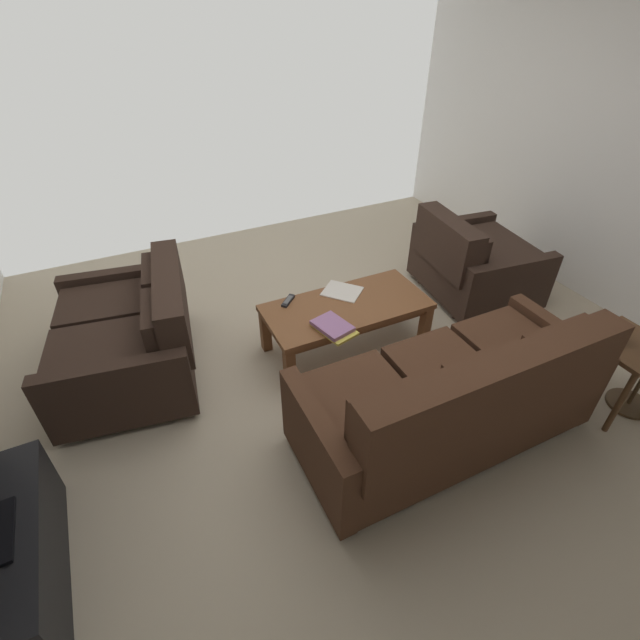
# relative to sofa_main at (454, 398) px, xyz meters

# --- Properties ---
(ground_plane) EXTENTS (4.94, 5.02, 0.01)m
(ground_plane) POSITION_rel_sofa_main_xyz_m (0.23, -0.93, -0.38)
(ground_plane) COLOR #B7A88E
(wall_left) EXTENTS (0.12, 5.02, 2.81)m
(wall_left) POSITION_rel_sofa_main_xyz_m (-2.24, -0.93, 1.03)
(wall_left) COLOR white
(wall_left) RESTS_ON ground
(sofa_main) EXTENTS (1.81, 0.79, 0.87)m
(sofa_main) POSITION_rel_sofa_main_xyz_m (0.00, 0.00, 0.00)
(sofa_main) COLOR black
(sofa_main) RESTS_ON ground
(loveseat_near) EXTENTS (1.07, 1.34, 0.77)m
(loveseat_near) POSITION_rel_sofa_main_xyz_m (1.62, -1.49, -0.04)
(loveseat_near) COLOR black
(loveseat_near) RESTS_ON ground
(coffee_table) EXTENTS (1.22, 0.57, 0.40)m
(coffee_table) POSITION_rel_sofa_main_xyz_m (0.13, -1.08, -0.04)
(coffee_table) COLOR brown
(coffee_table) RESTS_ON ground
(end_table) EXTENTS (0.43, 0.43, 0.53)m
(end_table) POSITION_rel_sofa_main_xyz_m (-1.17, 0.20, 0.06)
(end_table) COLOR brown
(end_table) RESTS_ON ground
(tv_stand) EXTENTS (0.39, 0.98, 0.43)m
(tv_stand) POSITION_rel_sofa_main_xyz_m (2.34, -0.17, -0.16)
(tv_stand) COLOR black
(tv_stand) RESTS_ON ground
(armchair_side) EXTENTS (0.97, 1.05, 0.78)m
(armchair_side) POSITION_rel_sofa_main_xyz_m (-1.24, -1.27, -0.04)
(armchair_side) COLOR black
(armchair_side) RESTS_ON ground
(coffee_mug) EXTENTS (0.10, 0.08, 0.10)m
(coffee_mug) POSITION_rel_sofa_main_xyz_m (-1.12, 0.16, 0.21)
(coffee_mug) COLOR #334C8C
(coffee_mug) RESTS_ON end_table
(book_stack) EXTENTS (0.26, 0.34, 0.05)m
(book_stack) POSITION_rel_sofa_main_xyz_m (0.36, -0.85, 0.05)
(book_stack) COLOR #E0CC4C
(book_stack) RESTS_ON coffee_table
(tv_remote) EXTENTS (0.15, 0.14, 0.02)m
(tv_remote) POSITION_rel_sofa_main_xyz_m (0.50, -1.30, 0.04)
(tv_remote) COLOR black
(tv_remote) RESTS_ON coffee_table
(loose_magazine) EXTENTS (0.36, 0.36, 0.01)m
(loose_magazine) POSITION_rel_sofa_main_xyz_m (0.07, -1.25, 0.03)
(loose_magazine) COLOR silver
(loose_magazine) RESTS_ON coffee_table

